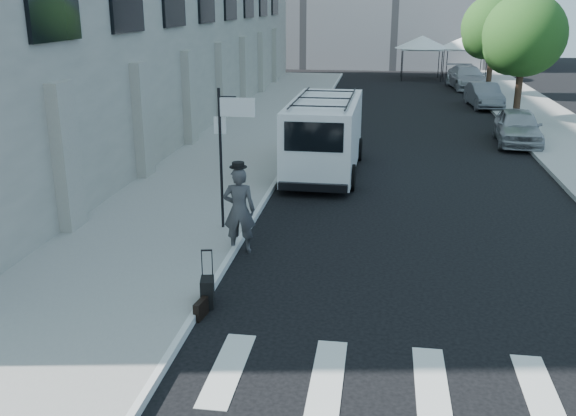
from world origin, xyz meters
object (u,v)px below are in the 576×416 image
(cargo_van, at_px, (325,135))
(parked_car_a, at_px, (518,127))
(parked_car_b, at_px, (484,95))
(suitcase, at_px, (207,292))
(parked_car_c, at_px, (467,78))
(businessman, at_px, (239,210))
(briefcase, at_px, (201,309))

(cargo_van, height_order, parked_car_a, cargo_van)
(parked_car_a, bearing_deg, parked_car_b, 94.07)
(suitcase, distance_m, parked_car_c, 34.93)
(cargo_van, xyz_separation_m, parked_car_b, (7.42, 15.24, -0.61))
(parked_car_b, bearing_deg, parked_car_c, 85.10)
(parked_car_a, height_order, parked_car_c, parked_car_c)
(parked_car_b, height_order, parked_car_c, parked_car_c)
(businessman, height_order, parked_car_c, businessman)
(cargo_van, bearing_deg, parked_car_a, 37.90)
(briefcase, relative_size, suitcase, 0.40)
(businessman, distance_m, cargo_van, 7.80)
(suitcase, height_order, parked_car_c, parked_car_c)
(briefcase, bearing_deg, cargo_van, 91.93)
(parked_car_b, bearing_deg, parked_car_a, -94.90)
(suitcase, xyz_separation_m, cargo_van, (1.28, 10.57, 0.99))
(briefcase, distance_m, parked_car_b, 27.69)
(suitcase, bearing_deg, parked_car_b, 60.40)
(parked_car_c, bearing_deg, suitcase, -111.69)
(businessman, bearing_deg, briefcase, 83.90)
(parked_car_a, xyz_separation_m, parked_car_b, (0.00, 9.64, -0.05))
(cargo_van, xyz_separation_m, parked_car_c, (7.42, 23.26, -0.53))
(suitcase, distance_m, cargo_van, 10.69)
(briefcase, bearing_deg, parked_car_c, 84.32)
(businessman, xyz_separation_m, briefcase, (-0.01, -3.35, -0.85))
(briefcase, distance_m, cargo_van, 11.18)
(businessman, height_order, suitcase, businessman)
(suitcase, xyz_separation_m, parked_car_c, (8.70, 33.82, 0.46))
(businessman, relative_size, cargo_van, 0.30)
(businessman, xyz_separation_m, parked_car_a, (8.69, 13.29, -0.30))
(cargo_van, relative_size, parked_car_b, 1.65)
(briefcase, xyz_separation_m, parked_car_a, (8.70, 16.65, 0.55))
(suitcase, relative_size, cargo_van, 0.16)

